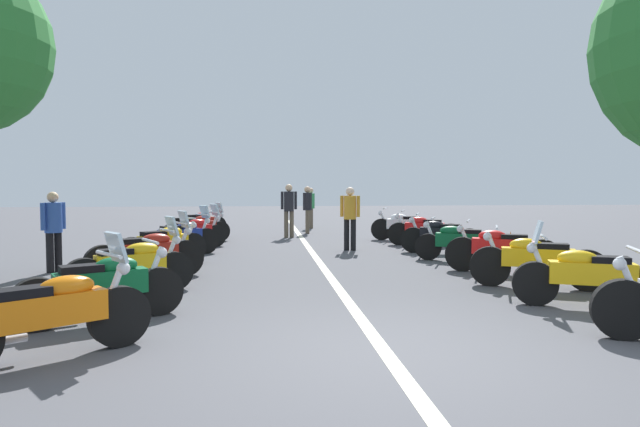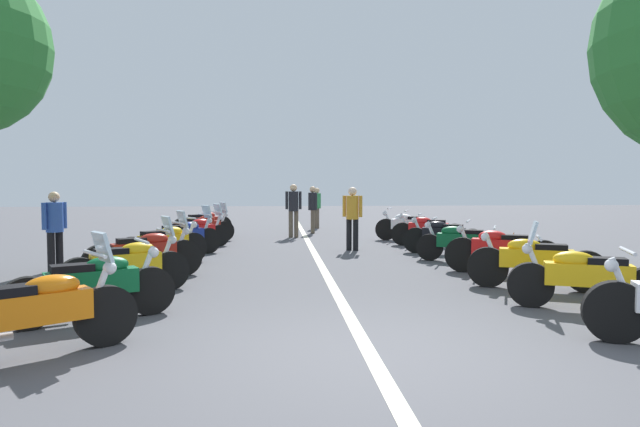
{
  "view_description": "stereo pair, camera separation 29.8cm",
  "coord_description": "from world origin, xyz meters",
  "px_view_note": "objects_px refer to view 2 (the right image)",
  "views": [
    {
      "loc": [
        -5.13,
        1.21,
        1.68
      ],
      "look_at": [
        6.38,
        0.0,
        1.09
      ],
      "focal_mm": 29.96,
      "sensor_mm": 36.0,
      "label": 1
    },
    {
      "loc": [
        -5.13,
        0.92,
        1.68
      ],
      "look_at": [
        6.38,
        0.0,
        1.09
      ],
      "focal_mm": 29.96,
      "sensor_mm": 36.0,
      "label": 2
    }
  ],
  "objects_px": {
    "motorcycle_left_row_2": "(128,265)",
    "motorcycle_left_row_4": "(164,244)",
    "motorcycle_right_row_1": "(585,277)",
    "motorcycle_left_row_0": "(36,311)",
    "motorcycle_left_row_8": "(203,223)",
    "motorcycle_right_row_6": "(428,230)",
    "bystander_4": "(352,213)",
    "motorcycle_right_row_2": "(535,261)",
    "motorcycle_left_row_6": "(196,231)",
    "motorcycle_right_row_4": "(460,242)",
    "motorcycle_right_row_5": "(443,236)",
    "motorcycle_left_row_3": "(146,253)",
    "motorcycle_right_row_3": "(501,250)",
    "motorcycle_left_row_5": "(183,236)",
    "traffic_cone_1": "(514,246)",
    "motorcycle_left_row_1": "(94,285)",
    "motorcycle_right_row_7": "(408,226)",
    "bystander_1": "(293,206)",
    "bystander_0": "(55,225)",
    "motorcycle_left_row_7": "(202,227)",
    "bystander_2": "(317,205)",
    "bystander_3": "(313,206)"
  },
  "relations": [
    {
      "from": "motorcycle_left_row_2",
      "to": "motorcycle_left_row_4",
      "type": "xyz_separation_m",
      "value": [
        2.96,
        0.06,
        0.0
      ]
    },
    {
      "from": "motorcycle_right_row_1",
      "to": "motorcycle_left_row_0",
      "type": "bearing_deg",
      "value": 35.65
    },
    {
      "from": "motorcycle_left_row_8",
      "to": "motorcycle_right_row_6",
      "type": "height_order",
      "value": "motorcycle_left_row_8"
    },
    {
      "from": "motorcycle_left_row_8",
      "to": "motorcycle_left_row_4",
      "type": "bearing_deg",
      "value": -124.39
    },
    {
      "from": "bystander_4",
      "to": "motorcycle_right_row_2",
      "type": "bearing_deg",
      "value": 44.64
    },
    {
      "from": "motorcycle_left_row_6",
      "to": "motorcycle_left_row_2",
      "type": "bearing_deg",
      "value": -124.81
    },
    {
      "from": "motorcycle_right_row_4",
      "to": "motorcycle_right_row_5",
      "type": "bearing_deg",
      "value": -67.95
    },
    {
      "from": "motorcycle_left_row_3",
      "to": "motorcycle_right_row_3",
      "type": "distance_m",
      "value": 6.63
    },
    {
      "from": "motorcycle_left_row_4",
      "to": "motorcycle_left_row_5",
      "type": "relative_size",
      "value": 0.95
    },
    {
      "from": "motorcycle_right_row_5",
      "to": "bystander_4",
      "type": "xyz_separation_m",
      "value": [
        0.87,
        2.15,
        0.51
      ]
    },
    {
      "from": "motorcycle_left_row_8",
      "to": "motorcycle_left_row_3",
      "type": "bearing_deg",
      "value": -124.45
    },
    {
      "from": "motorcycle_left_row_5",
      "to": "traffic_cone_1",
      "type": "height_order",
      "value": "motorcycle_left_row_5"
    },
    {
      "from": "motorcycle_left_row_3",
      "to": "bystander_4",
      "type": "bearing_deg",
      "value": 13.62
    },
    {
      "from": "motorcycle_left_row_1",
      "to": "motorcycle_right_row_6",
      "type": "xyz_separation_m",
      "value": [
        7.84,
        -6.46,
        0.01
      ]
    },
    {
      "from": "motorcycle_right_row_7",
      "to": "bystander_1",
      "type": "bearing_deg",
      "value": 1.53
    },
    {
      "from": "motorcycle_right_row_2",
      "to": "motorcycle_left_row_3",
      "type": "bearing_deg",
      "value": 10.93
    },
    {
      "from": "motorcycle_left_row_1",
      "to": "motorcycle_right_row_1",
      "type": "relative_size",
      "value": 0.95
    },
    {
      "from": "motorcycle_left_row_2",
      "to": "motorcycle_right_row_4",
      "type": "bearing_deg",
      "value": -3.46
    },
    {
      "from": "motorcycle_left_row_0",
      "to": "motorcycle_left_row_2",
      "type": "height_order",
      "value": "motorcycle_left_row_0"
    },
    {
      "from": "motorcycle_left_row_2",
      "to": "motorcycle_right_row_5",
      "type": "bearing_deg",
      "value": 5.67
    },
    {
      "from": "motorcycle_left_row_2",
      "to": "motorcycle_right_row_1",
      "type": "xyz_separation_m",
      "value": [
        -1.6,
        -6.45,
        -0.0
      ]
    },
    {
      "from": "motorcycle_left_row_4",
      "to": "motorcycle_right_row_5",
      "type": "relative_size",
      "value": 0.85
    },
    {
      "from": "motorcycle_left_row_3",
      "to": "bystander_4",
      "type": "distance_m",
      "value": 5.89
    },
    {
      "from": "motorcycle_left_row_6",
      "to": "motorcycle_left_row_4",
      "type": "bearing_deg",
      "value": -126.78
    },
    {
      "from": "bystander_0",
      "to": "motorcycle_left_row_1",
      "type": "bearing_deg",
      "value": 150.24
    },
    {
      "from": "motorcycle_left_row_8",
      "to": "bystander_0",
      "type": "distance_m",
      "value": 7.14
    },
    {
      "from": "motorcycle_left_row_8",
      "to": "bystander_4",
      "type": "relative_size",
      "value": 1.08
    },
    {
      "from": "motorcycle_left_row_1",
      "to": "bystander_0",
      "type": "distance_m",
      "value": 4.62
    },
    {
      "from": "motorcycle_right_row_4",
      "to": "motorcycle_left_row_6",
      "type": "bearing_deg",
      "value": -2.55
    },
    {
      "from": "motorcycle_right_row_3",
      "to": "motorcycle_right_row_7",
      "type": "height_order",
      "value": "motorcycle_right_row_3"
    },
    {
      "from": "motorcycle_right_row_1",
      "to": "bystander_1",
      "type": "bearing_deg",
      "value": -48.63
    },
    {
      "from": "motorcycle_left_row_2",
      "to": "bystander_0",
      "type": "height_order",
      "value": "bystander_0"
    },
    {
      "from": "motorcycle_left_row_4",
      "to": "motorcycle_right_row_1",
      "type": "relative_size",
      "value": 0.84
    },
    {
      "from": "motorcycle_left_row_7",
      "to": "bystander_1",
      "type": "height_order",
      "value": "bystander_1"
    },
    {
      "from": "motorcycle_left_row_7",
      "to": "motorcycle_right_row_4",
      "type": "distance_m",
      "value": 7.82
    },
    {
      "from": "motorcycle_right_row_1",
      "to": "motorcycle_right_row_4",
      "type": "bearing_deg",
      "value": -66.38
    },
    {
      "from": "motorcycle_left_row_6",
      "to": "motorcycle_right_row_4",
      "type": "xyz_separation_m",
      "value": [
        -3.13,
        -6.26,
        -0.01
      ]
    },
    {
      "from": "motorcycle_right_row_6",
      "to": "motorcycle_right_row_7",
      "type": "relative_size",
      "value": 1.01
    },
    {
      "from": "motorcycle_right_row_5",
      "to": "bystander_1",
      "type": "distance_m",
      "value": 5.79
    },
    {
      "from": "motorcycle_left_row_0",
      "to": "traffic_cone_1",
      "type": "bearing_deg",
      "value": 3.73
    },
    {
      "from": "motorcycle_left_row_7",
      "to": "motorcycle_right_row_2",
      "type": "distance_m",
      "value": 10.13
    },
    {
      "from": "motorcycle_left_row_8",
      "to": "bystander_2",
      "type": "relative_size",
      "value": 1.11
    },
    {
      "from": "motorcycle_left_row_5",
      "to": "bystander_3",
      "type": "distance_m",
      "value": 6.83
    },
    {
      "from": "motorcycle_right_row_5",
      "to": "bystander_4",
      "type": "bearing_deg",
      "value": -0.88
    },
    {
      "from": "motorcycle_right_row_2",
      "to": "motorcycle_right_row_3",
      "type": "relative_size",
      "value": 1.01
    },
    {
      "from": "motorcycle_left_row_0",
      "to": "motorcycle_right_row_6",
      "type": "height_order",
      "value": "motorcycle_left_row_0"
    },
    {
      "from": "motorcycle_left_row_0",
      "to": "motorcycle_left_row_4",
      "type": "relative_size",
      "value": 1.04
    },
    {
      "from": "motorcycle_left_row_4",
      "to": "motorcycle_right_row_6",
      "type": "distance_m",
      "value": 7.3
    },
    {
      "from": "motorcycle_left_row_0",
      "to": "motorcycle_left_row_2",
      "type": "xyz_separation_m",
      "value": [
        3.12,
        -0.02,
        -0.0
      ]
    },
    {
      "from": "motorcycle_right_row_2",
      "to": "motorcycle_right_row_3",
      "type": "distance_m",
      "value": 1.55
    }
  ]
}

